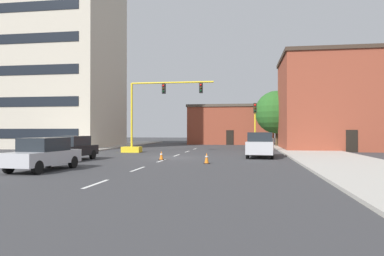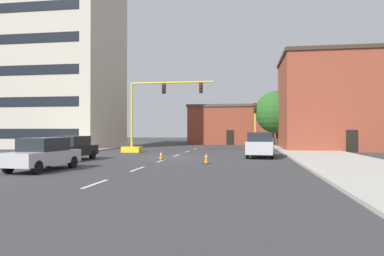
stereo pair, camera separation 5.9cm
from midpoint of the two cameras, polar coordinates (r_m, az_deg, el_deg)
name	(u,v)px [view 1 (the left image)]	position (r m, az deg, el deg)	size (l,w,h in m)	color
ground_plane	(170,158)	(28.10, -3.54, -4.76)	(160.00, 160.00, 0.00)	#38383A
sidewalk_left	(74,150)	(39.82, -18.46, -3.36)	(6.00, 56.00, 0.14)	#9E998E
sidewalk_right	(313,152)	(35.99, 18.76, -3.67)	(6.00, 56.00, 0.14)	#B2ADA3
lane_stripe_seg_0	(96,184)	(14.79, -15.25, -8.64)	(0.16, 2.40, 0.01)	silver
lane_stripe_seg_1	(138,169)	(19.91, -8.77, -6.53)	(0.16, 2.40, 0.01)	silver
lane_stripe_seg_2	(161,161)	(25.19, -4.99, -5.25)	(0.16, 2.40, 0.01)	silver
lane_stripe_seg_3	(177,155)	(30.54, -2.54, -4.40)	(0.16, 2.40, 0.01)	silver
lane_stripe_seg_4	(187,152)	(35.94, -0.83, -3.81)	(0.16, 2.40, 0.01)	silver
lane_stripe_seg_5	(195,149)	(41.37, 0.44, -3.36)	(0.16, 2.40, 0.01)	silver
building_tall_left	(56,63)	(49.80, -21.06, 9.74)	(15.35, 12.39, 21.75)	beige
building_brick_center	(231,125)	(57.82, 6.28, 0.52)	(13.31, 9.46, 6.13)	brown
building_row_right	(338,102)	(43.14, 22.37, 3.82)	(12.62, 10.62, 10.56)	brown
traffic_signal_gantry	(143,129)	(34.86, -7.93, -0.24)	(8.94, 1.20, 6.83)	yellow
traffic_light_pole_right	(255,116)	(34.98, 10.04, 1.88)	(0.32, 0.47, 4.80)	yellow
tree_right_far	(277,112)	(48.69, 13.39, 2.48)	(5.71, 5.71, 7.45)	#4C3823
pickup_truck_silver	(261,145)	(28.87, 10.91, -2.70)	(2.44, 5.55, 1.99)	#BCBCC1
sedan_silver_near_left	(43,154)	(20.50, -22.83, -3.84)	(2.23, 4.64, 1.74)	#B7B7BC
sedan_black_mid_left	(71,148)	(26.70, -18.84, -3.05)	(2.22, 4.64, 1.74)	black
traffic_cone_roadside_a	(161,155)	(25.79, -5.02, -4.42)	(0.36, 0.36, 0.66)	black
traffic_cone_roadside_b	(207,158)	(22.84, 2.29, -4.86)	(0.36, 0.36, 0.72)	black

